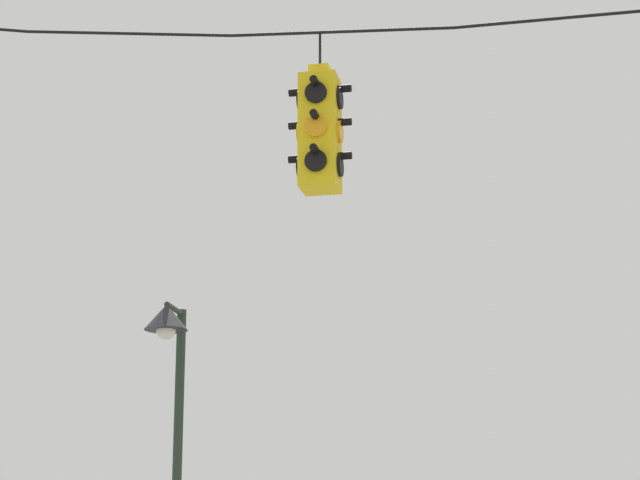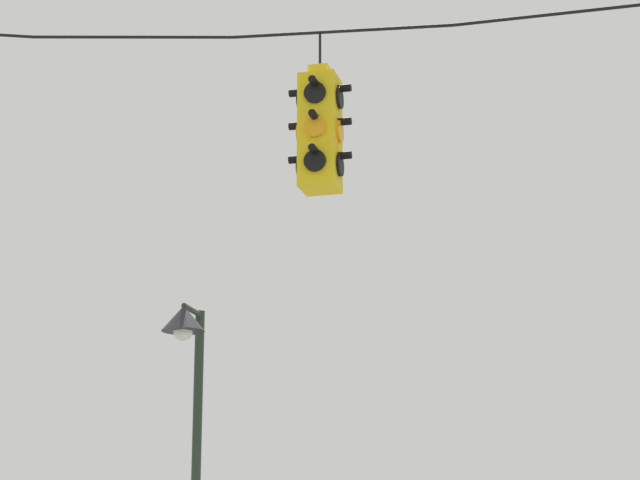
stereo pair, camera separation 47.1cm
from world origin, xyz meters
The scene contains 2 objects.
traffic_light_over_intersection centered at (-2.28, -0.14, 5.59)m, with size 0.58×0.58×1.51m.
street_lamp centered at (-5.10, 4.17, 3.92)m, with size 0.54×0.93×5.03m.
Camera 2 is at (0.39, -10.42, 1.68)m, focal length 70.00 mm.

